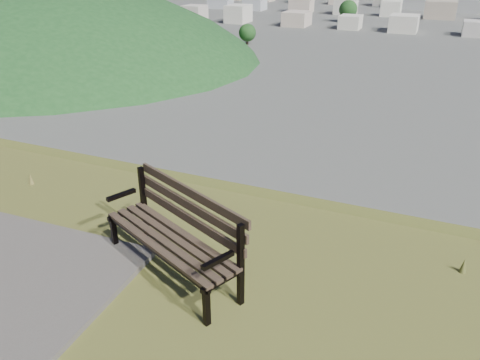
% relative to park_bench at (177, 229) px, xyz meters
% --- Properties ---
extents(park_bench, '(1.96, 1.32, 0.99)m').
position_rel_park_bench_xyz_m(park_bench, '(0.00, 0.00, 0.00)').
color(park_bench, '#3D3123').
rests_on(park_bench, hilltop_mesa).
extents(green_wooded_hill, '(177.92, 142.34, 88.96)m').
position_rel_park_bench_xyz_m(green_wooded_hill, '(-119.31, 105.59, -25.43)').
color(green_wooded_hill, '#163B18').
rests_on(green_wooded_hill, ground).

